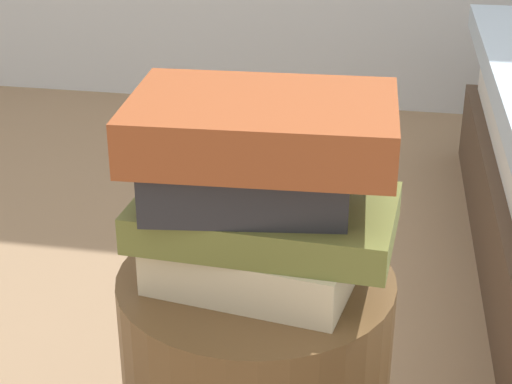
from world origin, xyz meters
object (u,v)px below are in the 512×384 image
at_px(book_cream, 256,258).
at_px(book_rust, 262,126).
at_px(book_charcoal, 247,174).
at_px(book_olive, 265,218).

bearing_deg(book_cream, book_rust, 65.25).
relative_size(book_charcoal, book_rust, 0.77).
distance_m(book_olive, book_charcoal, 0.06).
height_order(book_olive, book_charcoal, book_charcoal).
xyz_separation_m(book_cream, book_charcoal, (-0.01, 0.01, 0.10)).
height_order(book_cream, book_rust, book_rust).
bearing_deg(book_charcoal, book_cream, -46.83).
bearing_deg(book_charcoal, book_olive, -21.08).
xyz_separation_m(book_olive, book_rust, (-0.00, 0.00, 0.11)).
bearing_deg(book_olive, book_cream, -151.15).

